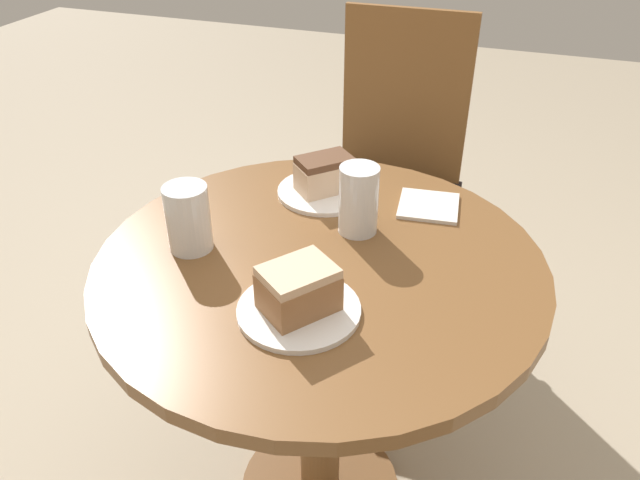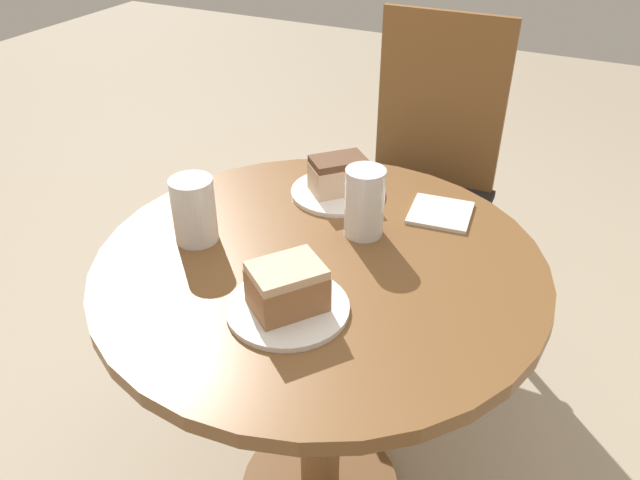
# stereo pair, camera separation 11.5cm
# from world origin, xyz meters

# --- Properties ---
(table) EXTENTS (0.85, 0.85, 0.71)m
(table) POSITION_xyz_m (0.00, 0.00, 0.55)
(table) COLOR brown
(table) RESTS_ON ground_plane
(chair) EXTENTS (0.41, 0.45, 0.96)m
(chair) POSITION_xyz_m (-0.04, 0.77, 0.49)
(chair) COLOR brown
(chair) RESTS_ON ground_plane
(plate_near) EXTENTS (0.21, 0.21, 0.01)m
(plate_near) POSITION_xyz_m (-0.07, 0.24, 0.71)
(plate_near) COLOR white
(plate_near) RESTS_ON table
(plate_far) EXTENTS (0.21, 0.21, 0.01)m
(plate_far) POSITION_xyz_m (0.02, -0.16, 0.71)
(plate_far) COLOR white
(plate_far) RESTS_ON table
(cake_slice_near) EXTENTS (0.13, 0.14, 0.08)m
(cake_slice_near) POSITION_xyz_m (-0.07, 0.24, 0.76)
(cake_slice_near) COLOR beige
(cake_slice_near) RESTS_ON plate_near
(cake_slice_far) EXTENTS (0.14, 0.15, 0.08)m
(cake_slice_far) POSITION_xyz_m (0.02, -0.16, 0.76)
(cake_slice_far) COLOR #9E6B42
(cake_slice_far) RESTS_ON plate_far
(glass_lemonade) EXTENTS (0.08, 0.08, 0.14)m
(glass_lemonade) POSITION_xyz_m (0.04, 0.12, 0.77)
(glass_lemonade) COLOR silver
(glass_lemonade) RESTS_ON table
(glass_water) EXTENTS (0.08, 0.08, 0.13)m
(glass_water) POSITION_xyz_m (-0.24, -0.05, 0.76)
(glass_water) COLOR silver
(glass_water) RESTS_ON table
(napkin_stack) EXTENTS (0.14, 0.14, 0.01)m
(napkin_stack) POSITION_xyz_m (0.16, 0.25, 0.71)
(napkin_stack) COLOR silver
(napkin_stack) RESTS_ON table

